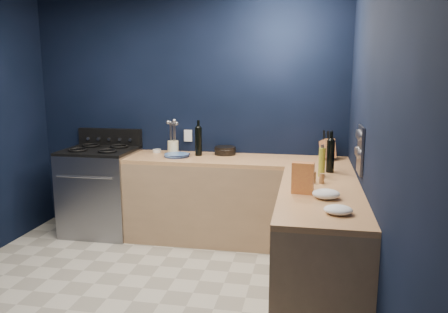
% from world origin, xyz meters
% --- Properties ---
extents(floor, '(3.50, 3.50, 0.02)m').
position_xyz_m(floor, '(0.00, 0.00, -0.01)').
color(floor, '#B6B0A0').
rests_on(floor, ground).
extents(wall_back, '(3.50, 0.02, 2.60)m').
position_xyz_m(wall_back, '(0.00, 1.76, 1.30)').
color(wall_back, black).
rests_on(wall_back, ground).
extents(wall_right, '(0.02, 3.50, 2.60)m').
position_xyz_m(wall_right, '(1.76, 0.00, 1.30)').
color(wall_right, black).
rests_on(wall_right, ground).
extents(cab_back, '(2.30, 0.63, 0.86)m').
position_xyz_m(cab_back, '(0.60, 1.44, 0.43)').
color(cab_back, '#A4805C').
rests_on(cab_back, floor).
extents(top_back, '(2.30, 0.63, 0.04)m').
position_xyz_m(top_back, '(0.60, 1.44, 0.88)').
color(top_back, '#9C663C').
rests_on(top_back, cab_back).
extents(cab_right, '(0.63, 1.67, 0.86)m').
position_xyz_m(cab_right, '(1.44, 0.29, 0.43)').
color(cab_right, '#A4805C').
rests_on(cab_right, floor).
extents(top_right, '(0.63, 1.67, 0.04)m').
position_xyz_m(top_right, '(1.44, 0.29, 0.88)').
color(top_right, '#9C663C').
rests_on(top_right, cab_right).
extents(gas_range, '(0.76, 0.66, 0.92)m').
position_xyz_m(gas_range, '(-0.93, 1.42, 0.46)').
color(gas_range, gray).
rests_on(gas_range, floor).
extents(oven_door, '(0.59, 0.02, 0.42)m').
position_xyz_m(oven_door, '(-0.93, 1.10, 0.45)').
color(oven_door, black).
rests_on(oven_door, gas_range).
extents(cooktop, '(0.76, 0.66, 0.03)m').
position_xyz_m(cooktop, '(-0.93, 1.42, 0.94)').
color(cooktop, black).
rests_on(cooktop, gas_range).
extents(backguard, '(0.76, 0.06, 0.20)m').
position_xyz_m(backguard, '(-0.93, 1.72, 1.04)').
color(backguard, black).
rests_on(backguard, gas_range).
extents(spice_panel, '(0.02, 0.28, 0.38)m').
position_xyz_m(spice_panel, '(1.74, 0.55, 1.18)').
color(spice_panel, gray).
rests_on(spice_panel, wall_right).
extents(wall_outlet, '(0.09, 0.02, 0.13)m').
position_xyz_m(wall_outlet, '(0.00, 1.74, 1.08)').
color(wall_outlet, white).
rests_on(wall_outlet, wall_back).
extents(plate_stack, '(0.33, 0.33, 0.03)m').
position_xyz_m(plate_stack, '(-0.04, 1.40, 0.92)').
color(plate_stack, '#3F5AA9').
rests_on(plate_stack, top_back).
extents(ramekin, '(0.11, 0.11, 0.04)m').
position_xyz_m(ramekin, '(-0.33, 1.61, 0.92)').
color(ramekin, white).
rests_on(ramekin, top_back).
extents(utensil_crock, '(0.15, 0.15, 0.15)m').
position_xyz_m(utensil_crock, '(-0.12, 1.55, 0.97)').
color(utensil_crock, '#F7E6C4').
rests_on(utensil_crock, top_back).
extents(wine_bottle_back, '(0.09, 0.09, 0.30)m').
position_xyz_m(wine_bottle_back, '(0.17, 1.52, 1.05)').
color(wine_bottle_back, black).
rests_on(wine_bottle_back, top_back).
extents(lemon_basket, '(0.27, 0.27, 0.09)m').
position_xyz_m(lemon_basket, '(0.45, 1.63, 0.94)').
color(lemon_basket, black).
rests_on(lemon_basket, top_back).
extents(knife_block, '(0.18, 0.26, 0.25)m').
position_xyz_m(knife_block, '(1.53, 1.57, 1.00)').
color(knife_block, '#9C6337').
rests_on(knife_block, top_back).
extents(wine_bottle_right, '(0.07, 0.07, 0.29)m').
position_xyz_m(wine_bottle_right, '(1.53, 0.95, 1.04)').
color(wine_bottle_right, black).
rests_on(wine_bottle_right, top_right).
extents(oil_bottle, '(0.07, 0.07, 0.25)m').
position_xyz_m(oil_bottle, '(1.45, 0.77, 1.02)').
color(oil_bottle, olive).
rests_on(oil_bottle, top_right).
extents(spice_jar_near, '(0.04, 0.04, 0.09)m').
position_xyz_m(spice_jar_near, '(1.38, 0.53, 0.95)').
color(spice_jar_near, olive).
rests_on(spice_jar_near, top_right).
extents(spice_jar_far, '(0.05, 0.05, 0.08)m').
position_xyz_m(spice_jar_far, '(1.44, 0.52, 0.94)').
color(spice_jar_far, olive).
rests_on(spice_jar_far, top_right).
extents(crouton_bag, '(0.17, 0.09, 0.23)m').
position_xyz_m(crouton_bag, '(1.30, 0.19, 1.02)').
color(crouton_bag, maroon).
rests_on(crouton_bag, top_right).
extents(towel_front, '(0.20, 0.18, 0.07)m').
position_xyz_m(towel_front, '(1.46, 0.08, 0.93)').
color(towel_front, white).
rests_on(towel_front, top_right).
extents(towel_end, '(0.22, 0.20, 0.05)m').
position_xyz_m(towel_end, '(1.53, -0.26, 0.93)').
color(towel_end, white).
rests_on(towel_end, top_right).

